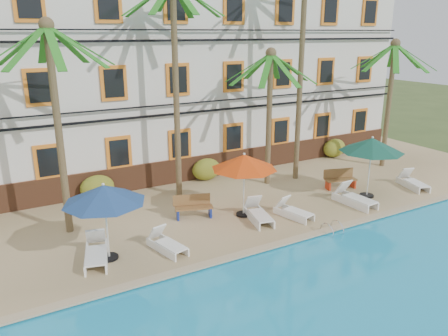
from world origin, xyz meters
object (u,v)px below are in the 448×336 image
palm_b (175,63)px  lounger_e (354,198)px  lounger_b (166,243)px  lounger_d (293,211)px  lounger_f (413,182)px  lounger_a (96,252)px  umbrella_red (244,162)px  umbrella_green (372,145)px  lounger_c (258,213)px  bench_left (194,206)px  umbrella_blue (104,194)px  palm_a (55,100)px  pool_ladder (332,231)px  palm_c (270,97)px  palm_e (391,85)px  palm_d (302,45)px  bench_right (340,178)px

palm_b → lounger_e: bearing=-37.9°
lounger_b → lounger_d: size_ratio=1.00×
palm_b → lounger_f: (10.12, -4.54, -5.58)m
lounger_b → lounger_a: bearing=168.1°
lounger_a → lounger_e: lounger_e is taller
umbrella_red → umbrella_green: 6.05m
lounger_c → umbrella_green: bearing=-2.4°
lounger_d → bench_left: (-3.47, 1.95, 0.21)m
umbrella_blue → lounger_b: 2.75m
palm_b → bench_left: size_ratio=5.90×
palm_a → pool_ladder: size_ratio=10.20×
palm_c → pool_ladder: 7.15m
umbrella_green → lounger_e: umbrella_green is taller
lounger_b → umbrella_red: bearing=17.9°
umbrella_blue → lounger_e: umbrella_blue is taller
umbrella_red → lounger_a: size_ratio=1.30×
lounger_e → bench_left: lounger_e is taller
palm_a → lounger_e: bearing=-16.2°
palm_a → umbrella_green: 12.97m
lounger_a → lounger_f: 14.90m
umbrella_blue → lounger_e: size_ratio=1.30×
lounger_e → palm_e: bearing=31.4°
palm_e → umbrella_blue: (-16.09, -2.95, -2.18)m
palm_d → lounger_c: size_ratio=5.38×
bench_left → lounger_a: bearing=-159.4°
palm_e → lounger_c: bearing=-164.6°
umbrella_red → lounger_e: 5.31m
umbrella_red → pool_ladder: (2.10, -2.90, -2.24)m
palm_b → palm_c: bearing=-7.9°
palm_a → lounger_d: bearing=-20.6°
pool_ladder → palm_c: bearing=80.0°
palm_e → pool_ladder: palm_e is taller
umbrella_blue → lounger_a: size_ratio=1.30×
umbrella_red → bench_left: umbrella_red is taller
umbrella_green → bench_left: umbrella_green is taller
umbrella_green → palm_c: bearing=127.6°
umbrella_green → umbrella_red: bearing=171.1°
lounger_e → palm_b: bearing=142.1°
lounger_d → lounger_e: lounger_e is taller
palm_d → palm_c: bearing=177.2°
lounger_f → bench_right: size_ratio=1.21×
lounger_f → palm_e: bearing=63.8°
palm_a → palm_b: (5.10, 1.48, 0.97)m
umbrella_blue → lounger_c: bearing=1.5°
umbrella_blue → lounger_f: (14.50, -0.28, -1.97)m
lounger_d → palm_d: bearing=50.6°
palm_b → lounger_c: bearing=-69.1°
palm_a → lounger_a: (0.33, -2.69, -4.59)m
palm_b → umbrella_green: palm_b is taller
bench_right → lounger_a: bearing=-173.8°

